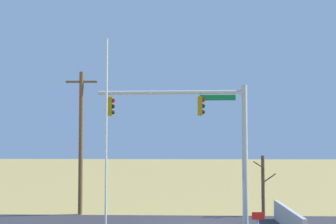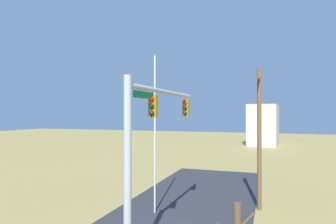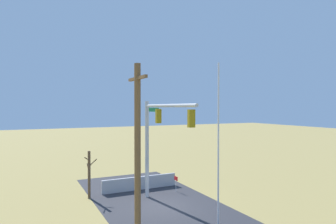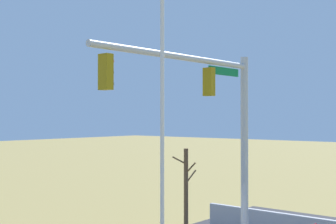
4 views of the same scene
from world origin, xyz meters
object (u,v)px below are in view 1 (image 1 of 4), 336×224
Objects in this scene: bare_tree at (263,185)px; open_sign at (258,219)px; signal_mast at (206,128)px; utility_pole at (81,140)px; flagpole at (106,136)px.

open_sign is at bearing -101.53° from bare_tree.
signal_mast is 8.31m from utility_pole.
signal_mast is 5.04m from flagpole.
utility_pole reaches higher than open_sign.
flagpole is 1.09× the size of utility_pole.
open_sign is at bearing -35.35° from utility_pole.
utility_pole is at bearing 113.42° from flagpole.
signal_mast is at bearing 129.80° from open_sign.
flagpole reaches higher than signal_mast.
signal_mast reaches higher than open_sign.
signal_mast is 2.17× the size of bare_tree.
signal_mast is 6.13m from bare_tree.
bare_tree is 6.69m from open_sign.
flagpole is at bearing -66.58° from utility_pole.
bare_tree is (10.72, -0.17, -2.60)m from utility_pole.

